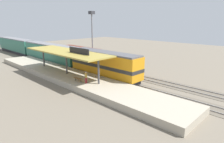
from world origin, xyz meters
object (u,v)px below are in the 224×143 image
at_px(passenger_carriage_front, 51,53).
at_px(freight_car, 80,55).
at_px(platform_bench, 78,79).
at_px(passenger_carriage_rear, 16,45).
at_px(person_waiting, 86,77).
at_px(light_mast, 92,26).
at_px(locomotive, 104,64).

relative_size(passenger_carriage_front, freight_car, 1.67).
bearing_deg(platform_bench, passenger_carriage_rear, 81.38).
bearing_deg(person_waiting, platform_bench, 102.14).
xyz_separation_m(passenger_carriage_rear, light_mast, (7.80, -26.61, 6.08)).
xyz_separation_m(passenger_carriage_front, freight_car, (4.60, -5.07, -0.34)).
height_order(passenger_carriage_front, person_waiting, passenger_carriage_front).
distance_m(light_mast, person_waiting, 20.80).
relative_size(locomotive, person_waiting, 8.44).
distance_m(platform_bench, person_waiting, 1.57).
height_order(passenger_carriage_front, light_mast, light_mast).
xyz_separation_m(platform_bench, light_mast, (13.80, 12.96, 7.05)).
distance_m(locomotive, freight_car, 13.73).
xyz_separation_m(locomotive, light_mast, (7.80, 12.19, 5.99)).
height_order(locomotive, freight_car, locomotive).
bearing_deg(passenger_carriage_front, passenger_carriage_rear, 90.00).
height_order(locomotive, passenger_carriage_front, locomotive).
height_order(freight_car, light_mast, light_mast).
relative_size(locomotive, freight_car, 1.20).
height_order(passenger_carriage_rear, person_waiting, passenger_carriage_rear).
bearing_deg(person_waiting, passenger_carriage_rear, 82.11).
bearing_deg(light_mast, passenger_carriage_front, 143.31).
xyz_separation_m(passenger_carriage_front, light_mast, (7.80, -5.81, 6.08)).
xyz_separation_m(platform_bench, locomotive, (6.00, 0.78, 1.07)).
relative_size(passenger_carriage_front, person_waiting, 11.70).
height_order(passenger_carriage_front, freight_car, passenger_carriage_front).
distance_m(passenger_carriage_front, person_waiting, 21.01).
relative_size(platform_bench, light_mast, 0.15).
bearing_deg(passenger_carriage_rear, locomotive, -90.00).
bearing_deg(passenger_carriage_rear, platform_bench, -98.62).
bearing_deg(locomotive, passenger_carriage_rear, 90.00).
relative_size(platform_bench, person_waiting, 0.99).
bearing_deg(light_mast, platform_bench, -136.79).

